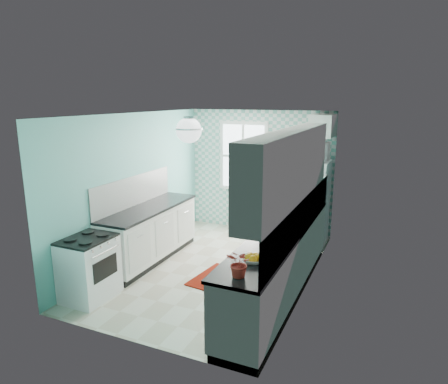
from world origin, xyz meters
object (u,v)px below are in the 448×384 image
at_px(ceiling_light, 189,130).
at_px(potted_plant, 240,264).
at_px(fruit_bowl, 253,260).
at_px(fridge, 308,203).
at_px(stove, 89,267).
at_px(microwave, 311,152).
at_px(sink, 295,217).

bearing_deg(ceiling_light, potted_plant, -44.13).
relative_size(ceiling_light, fruit_bowl, 1.36).
relative_size(fridge, fruit_bowl, 6.22).
height_order(fridge, potted_plant, fridge).
bearing_deg(potted_plant, stove, 170.49).
distance_m(ceiling_light, potted_plant, 2.08).
height_order(stove, fruit_bowl, fruit_bowl).
distance_m(fruit_bowl, microwave, 3.47).
bearing_deg(stove, ceiling_light, 29.89).
distance_m(stove, microwave, 4.30).
height_order(sink, potted_plant, sink).
distance_m(potted_plant, microwave, 3.85).
xyz_separation_m(sink, fruit_bowl, (-0.00, -1.95, 0.04)).
height_order(fruit_bowl, microwave, microwave).
height_order(ceiling_light, fruit_bowl, ceiling_light).
xyz_separation_m(fridge, sink, (0.09, -1.43, 0.13)).
bearing_deg(fruit_bowl, sink, 89.89).
xyz_separation_m(sink, microwave, (-0.09, 1.43, 0.84)).
height_order(stove, microwave, microwave).
relative_size(fridge, potted_plant, 5.32).
distance_m(ceiling_light, stove, 2.35).
height_order(fridge, microwave, microwave).
relative_size(ceiling_light, potted_plant, 1.16).
relative_size(stove, potted_plant, 2.87).
height_order(sink, fruit_bowl, sink).
distance_m(ceiling_light, microwave, 2.90).
bearing_deg(ceiling_light, microwave, 67.05).
height_order(fruit_bowl, potted_plant, potted_plant).
bearing_deg(fruit_bowl, potted_plant, -90.00).
xyz_separation_m(stove, potted_plant, (2.40, -0.40, 0.64)).
bearing_deg(fruit_bowl, stove, -179.89).
bearing_deg(microwave, stove, 57.57).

